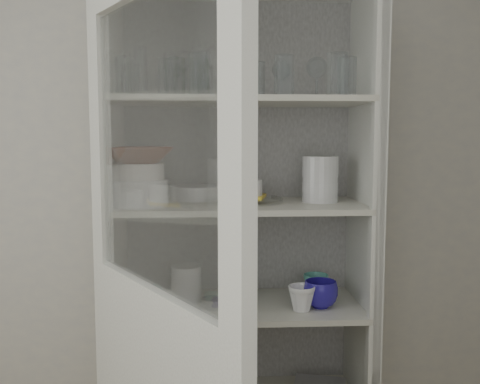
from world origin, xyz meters
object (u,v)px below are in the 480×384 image
(cupboard_door, at_px, (157,367))
(terracotta_bowl, at_px, (138,155))
(plate_stack_back, at_px, (197,192))
(glass_platter, at_px, (244,200))
(white_ramekin, at_px, (244,187))
(goblet_0, at_px, (174,76))
(white_canister, at_px, (186,283))
(mug_white, at_px, (302,298))
(yellow_trivet, at_px, (244,197))
(goblet_2, at_px, (281,79))
(grey_bowl_stack, at_px, (320,179))
(goblet_3, at_px, (317,77))
(mug_teal, at_px, (316,286))
(teal_jar, at_px, (238,287))
(mug_blue, at_px, (321,294))
(pantry_cabinet, at_px, (239,279))
(plate_stack_front, at_px, (138,193))
(cream_bowl, at_px, (138,172))
(goblet_1, at_px, (180,81))

(cupboard_door, relative_size, terracotta_bowl, 7.95)
(plate_stack_back, bearing_deg, glass_platter, -31.73)
(cupboard_door, xyz_separation_m, white_ramekin, (0.28, 0.62, 0.45))
(goblet_0, height_order, white_canister, goblet_0)
(cupboard_door, bearing_deg, mug_white, 103.87)
(plate_stack_back, relative_size, yellow_trivet, 1.41)
(goblet_2, distance_m, terracotta_bowl, 0.65)
(grey_bowl_stack, bearing_deg, terracotta_bowl, -173.18)
(goblet_3, xyz_separation_m, mug_teal, (0.00, -0.05, -0.85))
(teal_jar, distance_m, white_canister, 0.21)
(glass_platter, distance_m, grey_bowl_stack, 0.31)
(white_canister, bearing_deg, white_ramekin, -4.33)
(cupboard_door, height_order, mug_blue, cupboard_door)
(mug_blue, xyz_separation_m, mug_teal, (0.01, 0.12, -0.00))
(cupboard_door, height_order, glass_platter, cupboard_door)
(pantry_cabinet, bearing_deg, plate_stack_front, -159.89)
(cupboard_door, bearing_deg, goblet_3, 109.41)
(mug_blue, distance_m, mug_white, 0.09)
(pantry_cabinet, distance_m, mug_blue, 0.34)
(plate_stack_back, distance_m, teal_jar, 0.42)
(cupboard_door, distance_m, plate_stack_front, 0.70)
(goblet_2, xyz_separation_m, glass_platter, (-0.15, -0.09, -0.48))
(plate_stack_front, height_order, terracotta_bowl, terracotta_bowl)
(goblet_0, bearing_deg, white_ramekin, -15.14)
(cupboard_door, bearing_deg, cream_bowl, 160.86)
(pantry_cabinet, xyz_separation_m, white_ramekin, (0.02, -0.05, 0.38))
(cupboard_door, xyz_separation_m, mug_blue, (0.57, 0.54, 0.04))
(plate_stack_back, distance_m, mug_blue, 0.64)
(grey_bowl_stack, bearing_deg, pantry_cabinet, 169.89)
(cupboard_door, xyz_separation_m, goblet_3, (0.58, 0.71, 0.88))
(goblet_3, bearing_deg, white_ramekin, -163.37)
(glass_platter, bearing_deg, goblet_3, 16.63)
(plate_stack_back, bearing_deg, grey_bowl_stack, -13.97)
(mug_blue, bearing_deg, goblet_1, 157.47)
(goblet_0, xyz_separation_m, goblet_1, (0.02, 0.04, -0.02))
(mug_blue, bearing_deg, glass_platter, 160.87)
(goblet_0, distance_m, glass_platter, 0.56)
(mug_white, bearing_deg, plate_stack_back, 134.15)
(goblet_1, distance_m, plate_stack_back, 0.45)
(white_ramekin, bearing_deg, plate_stack_front, -167.44)
(goblet_0, bearing_deg, cupboard_door, -90.97)
(goblet_0, distance_m, mug_teal, 1.02)
(cream_bowl, relative_size, white_ramekin, 1.36)
(cupboard_door, distance_m, mug_white, 0.70)
(pantry_cabinet, height_order, glass_platter, pantry_cabinet)
(plate_stack_back, height_order, yellow_trivet, plate_stack_back)
(yellow_trivet, distance_m, white_canister, 0.42)
(terracotta_bowl, bearing_deg, yellow_trivet, 12.56)
(mug_teal, bearing_deg, yellow_trivet, 167.88)
(mug_teal, height_order, mug_white, same)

